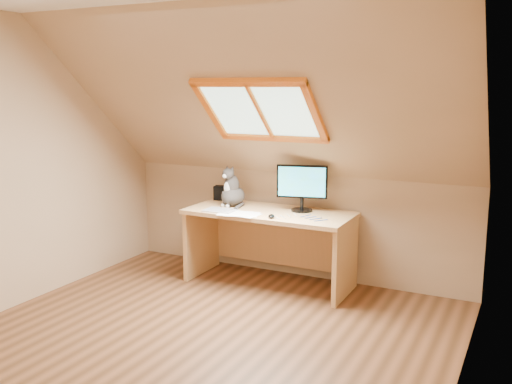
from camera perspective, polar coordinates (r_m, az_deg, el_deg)
The scene contains 10 objects.
ground at distance 4.25m, azimuth -6.01°, elevation -14.87°, with size 3.50×3.50×0.00m, color brown.
room_shell at distance 3.78m, azimuth -7.19°, elevation 4.55°, with size 3.52×3.52×2.41m.
desk at distance 5.32m, azimuth 1.64°, elevation -4.06°, with size 1.53×0.67×0.70m.
monitor at distance 5.17m, azimuth 4.62°, elevation 0.73°, with size 0.45×0.19×0.42m.
cat at distance 5.41m, azimuth -2.39°, elevation 0.09°, with size 0.28×0.31×0.40m.
desk_speaker at distance 5.72m, azimuth -3.67°, elevation -0.08°, with size 0.10×0.10×0.14m, color black.
graphics_tablet at distance 5.21m, azimuth -3.62°, elevation -1.84°, with size 0.28×0.20×0.01m, color #B2B2B7.
mouse at distance 4.93m, azimuth 1.54°, elevation -2.43°, with size 0.06×0.10×0.03m, color black.
papers at distance 5.04m, azimuth -1.24°, elevation -2.31°, with size 0.35×0.30×0.01m.
cables at distance 4.95m, azimuth 4.64°, elevation -2.54°, with size 0.51×0.26×0.01m.
Camera 1 is at (2.10, -3.22, 1.82)m, focal length 40.00 mm.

